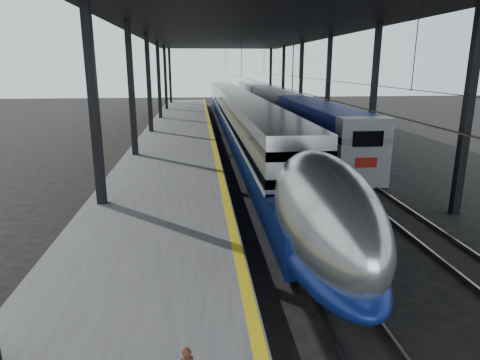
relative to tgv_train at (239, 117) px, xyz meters
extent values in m
plane|color=black|center=(-2.00, -27.51, -1.86)|extent=(160.00, 160.00, 0.00)
cube|color=#4C4C4F|center=(-5.50, -7.51, -1.36)|extent=(6.00, 80.00, 1.00)
cube|color=gold|center=(-2.70, -7.51, -0.85)|extent=(0.30, 80.00, 0.01)
cube|color=slate|center=(-0.72, -7.51, -1.78)|extent=(0.08, 80.00, 0.16)
cube|color=slate|center=(0.72, -7.51, -1.78)|extent=(0.08, 80.00, 0.16)
cube|color=slate|center=(4.28, -7.51, -1.78)|extent=(0.08, 80.00, 0.16)
cube|color=slate|center=(5.72, -7.51, -1.78)|extent=(0.08, 80.00, 0.16)
cube|color=black|center=(-7.80, -22.51, 2.64)|extent=(0.35, 0.35, 9.00)
cube|color=black|center=(7.60, -22.51, 2.64)|extent=(0.35, 0.35, 9.00)
cube|color=black|center=(-7.80, -12.51, 2.64)|extent=(0.35, 0.35, 9.00)
cube|color=black|center=(7.60, -12.51, 2.64)|extent=(0.35, 0.35, 9.00)
cube|color=black|center=(-7.80, -2.51, 2.64)|extent=(0.35, 0.35, 9.00)
cube|color=black|center=(7.60, -2.51, 2.64)|extent=(0.35, 0.35, 9.00)
cube|color=black|center=(-7.80, 7.49, 2.64)|extent=(0.35, 0.35, 9.00)
cube|color=black|center=(7.60, 7.49, 2.64)|extent=(0.35, 0.35, 9.00)
cube|color=black|center=(-7.80, 17.49, 2.64)|extent=(0.35, 0.35, 9.00)
cube|color=black|center=(7.60, 17.49, 2.64)|extent=(0.35, 0.35, 9.00)
cube|color=black|center=(-7.80, 27.49, 2.64)|extent=(0.35, 0.35, 9.00)
cube|color=black|center=(7.60, 27.49, 2.64)|extent=(0.35, 0.35, 9.00)
cube|color=black|center=(-0.10, -7.51, 7.39)|extent=(18.00, 75.00, 0.45)
cylinder|color=slate|center=(0.00, -7.51, 3.64)|extent=(0.03, 74.00, 0.03)
cylinder|color=slate|center=(5.00, -7.51, 3.64)|extent=(0.03, 74.00, 0.03)
cube|color=#AFB2B6|center=(0.00, 4.02, 0.27)|extent=(2.68, 57.00, 3.70)
cube|color=navy|center=(0.00, 2.52, -0.89)|extent=(2.76, 62.00, 1.43)
cube|color=silver|center=(0.00, 4.02, -0.15)|extent=(2.77, 57.00, 0.09)
cube|color=black|center=(0.00, 4.02, 1.33)|extent=(2.72, 57.00, 0.39)
cube|color=black|center=(0.00, 4.02, 0.27)|extent=(2.72, 57.00, 0.39)
ellipsoid|color=#AFB2B6|center=(0.00, -27.48, 0.13)|extent=(2.68, 8.40, 3.70)
ellipsoid|color=navy|center=(0.00, -27.48, -0.93)|extent=(2.76, 8.40, 1.57)
ellipsoid|color=black|center=(0.00, -30.08, 0.87)|extent=(1.39, 2.20, 0.83)
cube|color=black|center=(0.00, -27.48, -1.66)|extent=(2.03, 2.60, 0.40)
cube|color=black|center=(0.00, -5.48, -1.66)|extent=(2.03, 2.60, 0.40)
cube|color=navy|center=(5.00, -9.42, 0.08)|extent=(2.72, 18.00, 3.69)
cube|color=#989CA0|center=(5.00, -17.82, 0.08)|extent=(2.77, 1.20, 3.74)
cube|color=black|center=(5.00, -18.44, 0.91)|extent=(1.65, 0.06, 0.83)
cube|color=#98150B|center=(5.00, -18.44, -0.35)|extent=(1.17, 0.06, 0.53)
cube|color=#989CA0|center=(5.00, 9.58, 0.08)|extent=(2.72, 18.00, 3.69)
cube|color=#989CA0|center=(5.00, 28.58, 0.08)|extent=(2.72, 18.00, 3.69)
cube|color=black|center=(5.00, -15.42, -1.68)|extent=(2.14, 2.40, 0.36)
cube|color=black|center=(5.00, 6.58, -1.68)|extent=(2.14, 2.40, 0.36)
camera|label=1|loc=(-3.81, -39.70, 4.59)|focal=32.00mm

